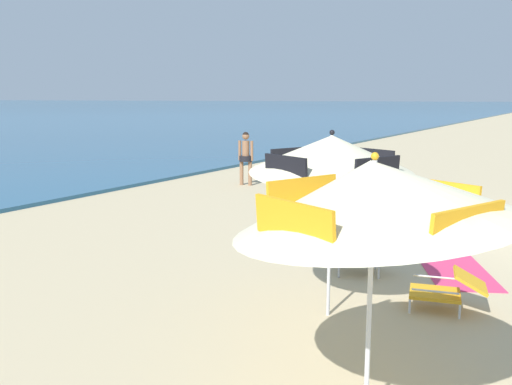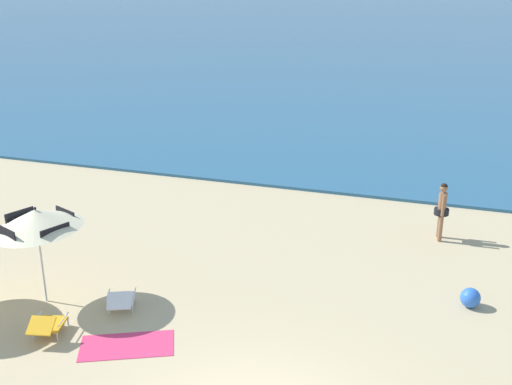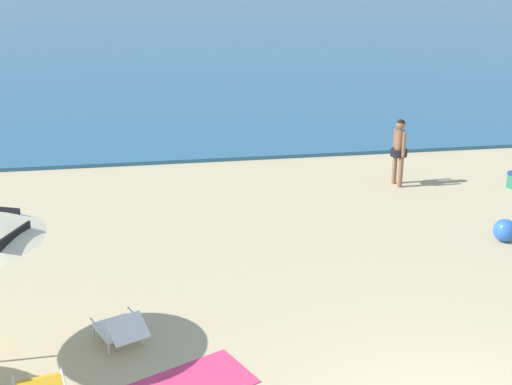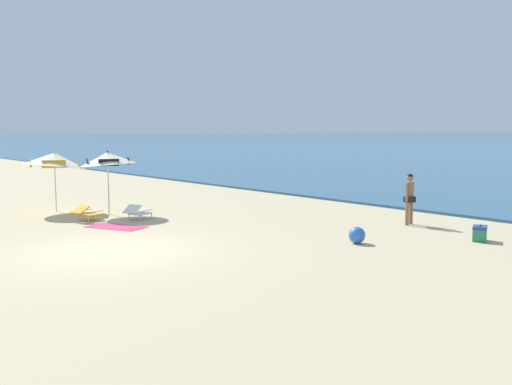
% 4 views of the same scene
% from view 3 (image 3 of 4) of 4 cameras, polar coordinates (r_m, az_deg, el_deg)
% --- Properties ---
extents(lounge_chair_beside_umbrella, '(0.84, 1.03, 0.52)m').
position_cam_3_polar(lounge_chair_beside_umbrella, '(9.59, -11.40, -11.26)').
color(lounge_chair_beside_umbrella, white).
rests_on(lounge_chair_beside_umbrella, ground).
extents(person_standing_near_shore, '(0.39, 0.47, 1.59)m').
position_cam_3_polar(person_standing_near_shore, '(15.95, 12.06, 3.76)').
color(person_standing_near_shore, '#8C6042').
rests_on(person_standing_near_shore, ground).
extents(beach_ball, '(0.43, 0.43, 0.43)m').
position_cam_3_polar(beach_ball, '(13.54, 20.38, -3.04)').
color(beach_ball, blue).
rests_on(beach_ball, ground).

